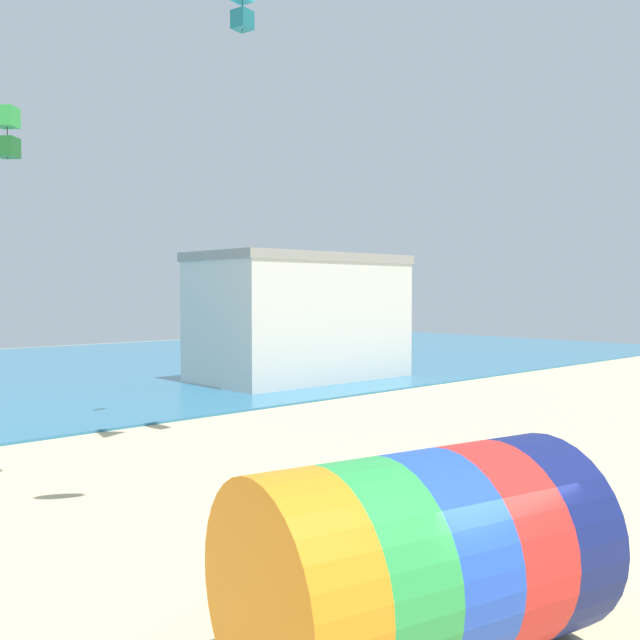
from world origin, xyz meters
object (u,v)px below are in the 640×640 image
Objects in this scene: giant_inflatable_tube at (420,559)px; kite_handler at (554,547)px; kite_green_box at (7,132)px; kite_cyan_box at (242,6)px.

giant_inflatable_tube is 3.44m from kite_handler.
kite_handler is at bearing -78.79° from kite_green_box.
kite_green_box reaches higher than kite_handler.
giant_inflatable_tube is 18.26m from kite_green_box.
kite_green_box is (-5.82, 4.00, -4.12)m from kite_cyan_box.
kite_cyan_box reaches higher than kite_handler.
kite_handler is at bearing -101.92° from kite_cyan_box.
giant_inflatable_tube is at bearing 178.34° from kite_handler.
kite_cyan_box reaches higher than giant_inflatable_tube.
kite_handler is 1.07× the size of kite_cyan_box.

